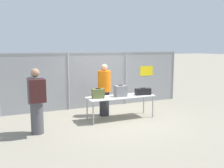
{
  "coord_description": "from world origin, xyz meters",
  "views": [
    {
      "loc": [
        -3.39,
        -6.97,
        2.3
      ],
      "look_at": [
        0.01,
        0.64,
        1.05
      ],
      "focal_mm": 40.0,
      "sensor_mm": 36.0,
      "label": 1
    }
  ],
  "objects_px": {
    "inspection_table": "(121,98)",
    "security_worker_near": "(104,89)",
    "suitcase_grey": "(121,91)",
    "suitcase_black": "(143,92)",
    "utility_trailer": "(133,84)",
    "suitcase_olive": "(98,94)",
    "traveler_hooded": "(37,99)"
  },
  "relations": [
    {
      "from": "suitcase_grey",
      "to": "traveler_hooded",
      "type": "height_order",
      "value": "traveler_hooded"
    },
    {
      "from": "suitcase_grey",
      "to": "utility_trailer",
      "type": "relative_size",
      "value": 0.1
    },
    {
      "from": "inspection_table",
      "to": "traveler_hooded",
      "type": "relative_size",
      "value": 1.26
    },
    {
      "from": "inspection_table",
      "to": "suitcase_black",
      "type": "bearing_deg",
      "value": -6.62
    },
    {
      "from": "inspection_table",
      "to": "utility_trailer",
      "type": "distance_m",
      "value": 4.88
    },
    {
      "from": "suitcase_grey",
      "to": "utility_trailer",
      "type": "height_order",
      "value": "suitcase_grey"
    },
    {
      "from": "suitcase_black",
      "to": "traveler_hooded",
      "type": "relative_size",
      "value": 0.31
    },
    {
      "from": "inspection_table",
      "to": "utility_trailer",
      "type": "xyz_separation_m",
      "value": [
        2.69,
        4.06,
        -0.28
      ]
    },
    {
      "from": "suitcase_black",
      "to": "security_worker_near",
      "type": "bearing_deg",
      "value": 148.83
    },
    {
      "from": "suitcase_olive",
      "to": "inspection_table",
      "type": "bearing_deg",
      "value": 0.73
    },
    {
      "from": "suitcase_black",
      "to": "utility_trailer",
      "type": "bearing_deg",
      "value": 65.19
    },
    {
      "from": "suitcase_black",
      "to": "traveler_hooded",
      "type": "distance_m",
      "value": 3.42
    },
    {
      "from": "suitcase_grey",
      "to": "security_worker_near",
      "type": "relative_size",
      "value": 0.22
    },
    {
      "from": "inspection_table",
      "to": "traveler_hooded",
      "type": "distance_m",
      "value": 2.68
    },
    {
      "from": "suitcase_olive",
      "to": "security_worker_near",
      "type": "height_order",
      "value": "security_worker_near"
    },
    {
      "from": "inspection_table",
      "to": "suitcase_grey",
      "type": "height_order",
      "value": "suitcase_grey"
    },
    {
      "from": "security_worker_near",
      "to": "utility_trailer",
      "type": "bearing_deg",
      "value": -127.26
    },
    {
      "from": "traveler_hooded",
      "to": "utility_trailer",
      "type": "height_order",
      "value": "traveler_hooded"
    },
    {
      "from": "inspection_table",
      "to": "security_worker_near",
      "type": "bearing_deg",
      "value": 119.7
    },
    {
      "from": "suitcase_grey",
      "to": "security_worker_near",
      "type": "height_order",
      "value": "security_worker_near"
    },
    {
      "from": "inspection_table",
      "to": "suitcase_grey",
      "type": "xyz_separation_m",
      "value": [
        -0.02,
        -0.04,
        0.23
      ]
    },
    {
      "from": "suitcase_black",
      "to": "inspection_table",
      "type": "bearing_deg",
      "value": 173.38
    },
    {
      "from": "suitcase_olive",
      "to": "traveler_hooded",
      "type": "distance_m",
      "value": 1.9
    },
    {
      "from": "suitcase_olive",
      "to": "utility_trailer",
      "type": "height_order",
      "value": "suitcase_olive"
    },
    {
      "from": "inspection_table",
      "to": "traveler_hooded",
      "type": "height_order",
      "value": "traveler_hooded"
    },
    {
      "from": "inspection_table",
      "to": "suitcase_olive",
      "type": "bearing_deg",
      "value": -179.27
    },
    {
      "from": "suitcase_olive",
      "to": "suitcase_black",
      "type": "bearing_deg",
      "value": -2.95
    },
    {
      "from": "suitcase_black",
      "to": "security_worker_near",
      "type": "xyz_separation_m",
      "value": [
        -1.1,
        0.66,
        0.05
      ]
    },
    {
      "from": "security_worker_near",
      "to": "suitcase_grey",
      "type": "bearing_deg",
      "value": 119.79
    },
    {
      "from": "suitcase_black",
      "to": "traveler_hooded",
      "type": "bearing_deg",
      "value": -174.78
    },
    {
      "from": "suitcase_black",
      "to": "security_worker_near",
      "type": "height_order",
      "value": "security_worker_near"
    },
    {
      "from": "utility_trailer",
      "to": "inspection_table",
      "type": "bearing_deg",
      "value": -123.5
    }
  ]
}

